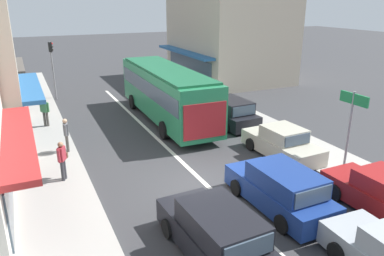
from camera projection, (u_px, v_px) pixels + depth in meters
ground_plane at (207, 185)px, 15.05m from camera, size 140.00×140.00×0.00m
lane_centre_line at (170, 150)px, 18.48m from camera, size 0.20×28.00×0.01m
sidewalk_left at (19, 158)px, 17.46m from camera, size 5.20×44.00×0.14m
kerb_right at (253, 122)px, 22.64m from camera, size 2.80×44.00×0.12m
building_right_far at (229, 37)px, 33.98m from camera, size 9.00×10.70×7.57m
city_bus at (166, 90)px, 22.50m from camera, size 2.92×10.91×3.23m
wagon_adjacent_lane_trail at (216, 234)px, 10.69m from camera, size 2.09×4.57×1.58m
wagon_behind_bus_mid at (280, 189)px, 13.18m from camera, size 1.99×4.53×1.58m
parked_sedan_kerb_front at (383, 195)px, 12.99m from camera, size 1.93×4.22×1.47m
parked_sedan_kerb_second at (282, 143)px, 17.59m from camera, size 2.00×4.25×1.47m
parked_wagon_kerb_third at (229, 112)px, 22.12m from camera, size 2.06×4.56×1.58m
traffic_light_downstreet at (52, 61)px, 26.96m from camera, size 0.33×0.24×4.20m
directional_road_sign at (352, 114)px, 15.20m from camera, size 0.10×1.40×3.60m
pedestrian_with_handbag_near at (62, 158)px, 14.95m from camera, size 0.45×0.63×1.63m
pedestrian_browsing_midblock at (45, 110)px, 21.33m from camera, size 0.48×0.39×1.63m
pedestrian_far_walker at (66, 133)px, 17.76m from camera, size 0.26×0.57×1.63m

